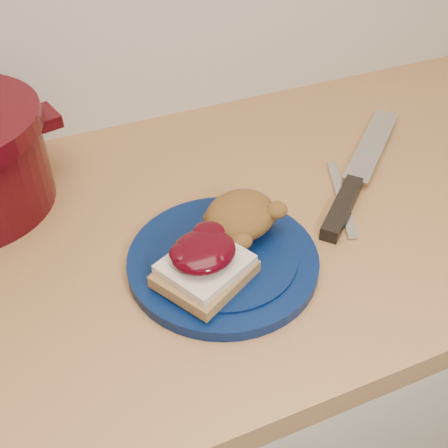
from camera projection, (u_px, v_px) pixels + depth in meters
name	position (u px, v px, depth m)	size (l,w,h in m)	color
base_cabinet	(194.00, 415.00, 1.07)	(4.00, 0.60, 0.86)	beige
plate	(223.00, 261.00, 0.70)	(0.24, 0.24, 0.02)	#04143E
sandwich	(204.00, 263.00, 0.65)	(0.13, 0.13, 0.05)	olive
stuffing_mound	(240.00, 215.00, 0.71)	(0.10, 0.08, 0.05)	brown
chef_knife	(351.00, 188.00, 0.81)	(0.28, 0.26, 0.02)	black
butter_knife	(341.00, 197.00, 0.81)	(0.17, 0.01, 0.00)	silver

